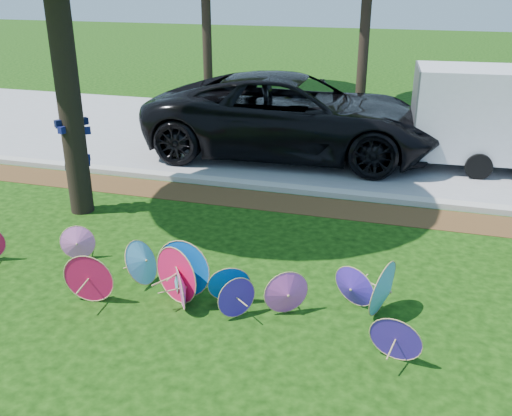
# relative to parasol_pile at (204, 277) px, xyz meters

# --- Properties ---
(ground) EXTENTS (90.00, 90.00, 0.00)m
(ground) POSITION_rel_parasol_pile_xyz_m (-0.15, -0.58, -0.36)
(ground) COLOR black
(ground) RESTS_ON ground
(mulch_strip) EXTENTS (90.00, 1.00, 0.01)m
(mulch_strip) POSITION_rel_parasol_pile_xyz_m (-0.15, 3.92, -0.36)
(mulch_strip) COLOR #472D16
(mulch_strip) RESTS_ON ground
(curb) EXTENTS (90.00, 0.30, 0.12)m
(curb) POSITION_rel_parasol_pile_xyz_m (-0.15, 4.62, -0.30)
(curb) COLOR #B7B5AD
(curb) RESTS_ON ground
(street) EXTENTS (90.00, 8.00, 0.01)m
(street) POSITION_rel_parasol_pile_xyz_m (-0.15, 8.77, -0.36)
(street) COLOR gray
(street) RESTS_ON ground
(parasol_pile) EXTENTS (7.23, 1.59, 0.87)m
(parasol_pile) POSITION_rel_parasol_pile_xyz_m (0.00, 0.00, 0.00)
(parasol_pile) COLOR #DF124C
(parasol_pile) RESTS_ON ground
(black_van) EXTENTS (7.50, 3.79, 2.03)m
(black_van) POSITION_rel_parasol_pile_xyz_m (-0.39, 7.26, 0.65)
(black_van) COLOR black
(black_van) RESTS_ON ground
(cargo_trailer) EXTENTS (3.06, 2.07, 2.65)m
(cargo_trailer) POSITION_rel_parasol_pile_xyz_m (4.00, 7.52, 0.96)
(cargo_trailer) COLOR silver
(cargo_trailer) RESTS_ON ground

